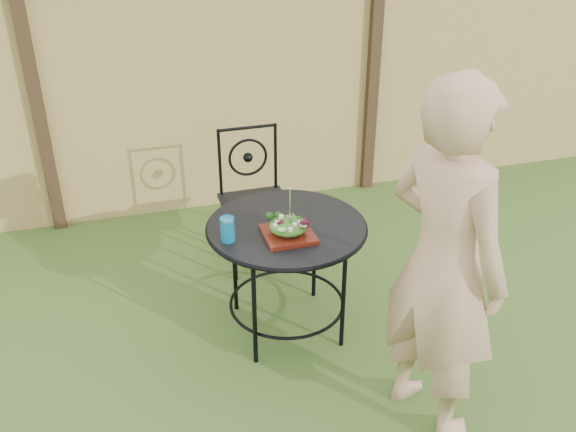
{
  "coord_description": "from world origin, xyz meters",
  "views": [
    {
      "loc": [
        -0.81,
        -2.59,
        2.52
      ],
      "look_at": [
        0.09,
        0.49,
        0.75
      ],
      "focal_mm": 40.0,
      "sensor_mm": 36.0,
      "label": 1
    }
  ],
  "objects_px": {
    "diner": "(444,266)",
    "patio_chair": "(254,195)",
    "patio_table": "(287,245)",
    "salad_plate": "(288,234)"
  },
  "relations": [
    {
      "from": "patio_chair",
      "to": "diner",
      "type": "distance_m",
      "value": 1.84
    },
    {
      "from": "patio_table",
      "to": "patio_chair",
      "type": "bearing_deg",
      "value": 89.43
    },
    {
      "from": "diner",
      "to": "salad_plate",
      "type": "relative_size",
      "value": 6.77
    },
    {
      "from": "patio_table",
      "to": "salad_plate",
      "type": "height_order",
      "value": "salad_plate"
    },
    {
      "from": "salad_plate",
      "to": "diner",
      "type": "bearing_deg",
      "value": -55.94
    },
    {
      "from": "diner",
      "to": "salad_plate",
      "type": "distance_m",
      "value": 0.94
    },
    {
      "from": "diner",
      "to": "salad_plate",
      "type": "bearing_deg",
      "value": 14.41
    },
    {
      "from": "patio_chair",
      "to": "salad_plate",
      "type": "bearing_deg",
      "value": -92.12
    },
    {
      "from": "patio_table",
      "to": "diner",
      "type": "relative_size",
      "value": 0.51
    },
    {
      "from": "diner",
      "to": "patio_chair",
      "type": "bearing_deg",
      "value": -4.17
    }
  ]
}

